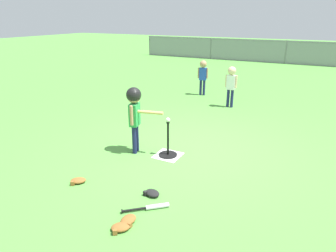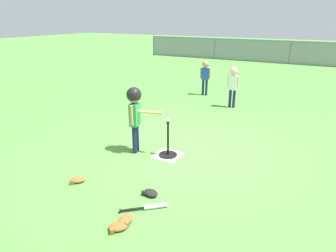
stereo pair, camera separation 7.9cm
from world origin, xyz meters
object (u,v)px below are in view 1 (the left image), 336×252
fielder_near_right (203,73)px  glove_by_plate (120,227)px  fielder_deep_right (231,81)px  spare_bat_silver (152,207)px  glove_tossed_aside (78,181)px  baseball_on_tee (168,120)px  glove_outfield_drop (128,220)px  glove_near_bats (152,193)px  batter_child (135,107)px  batting_tee (168,150)px

fielder_near_right → glove_by_plate: (1.44, -6.26, -0.64)m
fielder_deep_right → spare_bat_silver: size_ratio=2.19×
glove_by_plate → glove_tossed_aside: (-1.16, 0.56, 0.00)m
spare_bat_silver → baseball_on_tee: bearing=110.1°
baseball_on_tee → fielder_deep_right: (0.10, 3.40, 0.04)m
fielder_near_right → glove_by_plate: 6.46m
fielder_deep_right → glove_outfield_drop: bearing=-86.5°
glove_tossed_aside → spare_bat_silver: bearing=-2.2°
spare_bat_silver → glove_near_bats: (-0.16, 0.26, 0.01)m
glove_by_plate → glove_tossed_aside: size_ratio=1.00×
glove_by_plate → spare_bat_silver: bearing=76.1°
fielder_near_right → glove_outfield_drop: size_ratio=4.64×
batter_child → spare_bat_silver: size_ratio=2.39×
batter_child → batting_tee: bearing=12.7°
batting_tee → fielder_near_right: size_ratio=0.59×
baseball_on_tee → spare_bat_silver: bearing=-69.9°
glove_outfield_drop → glove_tossed_aside: bearing=160.7°
batting_tee → fielder_deep_right: 3.46m
batting_tee → glove_tossed_aside: 1.61m
fielder_near_right → glove_by_plate: size_ratio=3.88×
fielder_near_right → glove_tossed_aside: 5.75m
baseball_on_tee → glove_outfield_drop: bearing=-77.1°
spare_bat_silver → glove_by_plate: glove_by_plate is taller
baseball_on_tee → fielder_near_right: fielder_near_right is taller
glove_near_bats → baseball_on_tee: bearing=107.4°
glove_by_plate → glove_tossed_aside: same height
fielder_near_right → glove_near_bats: (1.41, -5.49, -0.64)m
spare_bat_silver → glove_outfield_drop: size_ratio=2.18×
fielder_near_right → glove_by_plate: fielder_near_right is taller
spare_bat_silver → glove_near_bats: size_ratio=1.92×
fielder_near_right → fielder_deep_right: fielder_deep_right is taller
spare_bat_silver → glove_by_plate: bearing=-103.9°
batting_tee → baseball_on_tee: (0.00, 0.00, 0.56)m
batting_tee → glove_by_plate: 2.02m
baseball_on_tee → fielder_near_right: 4.41m
fielder_near_right → spare_bat_silver: (1.57, -5.75, -0.65)m
batting_tee → glove_near_bats: batting_tee is taller
fielder_deep_right → glove_tossed_aside: (-0.85, -4.82, -0.66)m
batter_child → glove_near_bats: size_ratio=4.60×
spare_bat_silver → glove_outfield_drop: 0.38m
batting_tee → fielder_near_right: (-1.03, 4.28, 0.58)m
baseball_on_tee → spare_bat_silver: size_ratio=0.15×
fielder_deep_right → glove_by_plate: bearing=-86.6°
batting_tee → baseball_on_tee: bearing=90.0°
glove_outfield_drop → fielder_near_right: bearing=103.3°
glove_tossed_aside → glove_outfield_drop: size_ratio=1.20×
batting_tee → glove_near_bats: bearing=-72.6°
batter_child → glove_outfield_drop: 2.13m
glove_by_plate → fielder_deep_right: bearing=93.4°
baseball_on_tee → glove_near_bats: baseball_on_tee is taller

